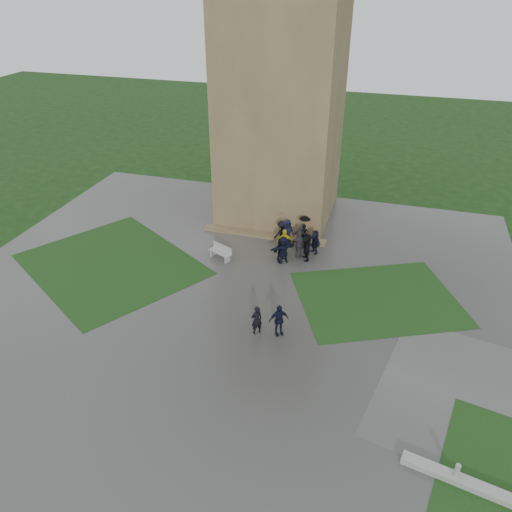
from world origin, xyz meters
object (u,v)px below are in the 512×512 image
(bench, at_px, (221,252))
(pedestrian_mid, at_px, (279,320))
(tower, at_px, (282,95))
(pedestrian_near, at_px, (257,320))

(bench, distance_m, pedestrian_mid, 8.63)
(tower, distance_m, bench, 11.96)
(pedestrian_near, bearing_deg, pedestrian_mid, 151.24)
(pedestrian_mid, bearing_deg, bench, 96.02)
(pedestrian_mid, xyz_separation_m, pedestrian_near, (-1.13, -0.23, -0.07))
(bench, bearing_deg, tower, 102.02)
(bench, xyz_separation_m, pedestrian_near, (4.48, -6.78, 0.35))
(bench, bearing_deg, pedestrian_mid, -24.41)
(tower, xyz_separation_m, pedestrian_mid, (3.72, -14.76, -8.06))
(bench, relative_size, pedestrian_near, 1.02)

